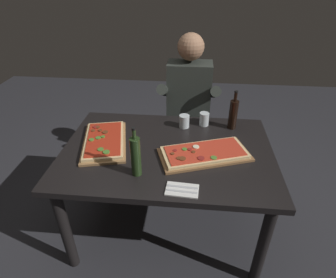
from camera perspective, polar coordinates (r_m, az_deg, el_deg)
name	(u,v)px	position (r m, az deg, el deg)	size (l,w,h in m)	color
ground_plane	(167,224)	(2.36, -0.12, -17.09)	(6.40, 6.40, 0.00)	#2D2D33
dining_table	(167,161)	(1.92, -0.14, -4.47)	(1.40, 0.96, 0.74)	black
pizza_rectangular_front	(204,153)	(1.80, 7.46, -2.92)	(0.63, 0.44, 0.05)	brown
pizza_rectangular_left	(104,141)	(1.96, -12.89, -0.34)	(0.39, 0.56, 0.05)	olive
wine_bottle_dark	(233,114)	(2.10, 13.20, 5.03)	(0.06, 0.06, 0.30)	black
oil_bottle_amber	(136,156)	(1.59, -6.63, -3.48)	(0.06, 0.06, 0.31)	#233819
tumbler_near_camera	(204,120)	(2.14, 7.40, 3.93)	(0.07, 0.07, 0.10)	silver
tumbler_far_side	(184,121)	(2.10, 3.34, 3.65)	(0.08, 0.08, 0.10)	silver
napkin_cutlery_set	(182,190)	(1.55, 2.91, -10.35)	(0.19, 0.12, 0.01)	white
diner_chair	(188,122)	(2.72, 4.06, 3.54)	(0.44, 0.44, 0.87)	black
seated_diner	(188,103)	(2.49, 4.19, 7.37)	(0.53, 0.41, 1.33)	#23232D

